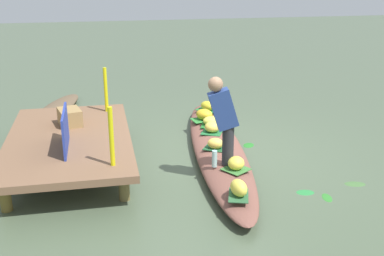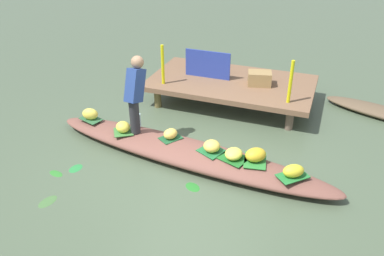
% 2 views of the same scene
% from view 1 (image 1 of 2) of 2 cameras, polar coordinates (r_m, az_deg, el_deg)
% --- Properties ---
extents(canal_water, '(40.00, 40.00, 0.00)m').
position_cam_1_polar(canal_water, '(7.50, 3.13, -3.39)').
color(canal_water, '#4B5B43').
rests_on(canal_water, ground).
extents(dock_platform, '(3.20, 1.80, 0.46)m').
position_cam_1_polar(dock_platform, '(7.23, -14.66, -1.47)').
color(dock_platform, brown).
rests_on(dock_platform, ground).
extents(vendor_boat, '(4.86, 1.28, 0.25)m').
position_cam_1_polar(vendor_boat, '(7.45, 3.14, -2.49)').
color(vendor_boat, brown).
rests_on(vendor_boat, ground).
extents(moored_boat, '(2.24, 1.15, 0.17)m').
position_cam_1_polar(moored_boat, '(10.09, -16.05, 2.31)').
color(moored_boat, brown).
rests_on(moored_boat, ground).
extents(leaf_mat_0, '(0.39, 0.41, 0.01)m').
position_cam_1_polar(leaf_mat_0, '(7.10, 2.84, -2.47)').
color(leaf_mat_0, '#1E542D').
rests_on(leaf_mat_0, vendor_boat).
extents(banana_bunch_0, '(0.27, 0.30, 0.16)m').
position_cam_1_polar(banana_bunch_0, '(7.07, 2.85, -1.87)').
color(banana_bunch_0, '#F9CF55').
rests_on(banana_bunch_0, vendor_boat).
extents(leaf_mat_1, '(0.43, 0.43, 0.01)m').
position_cam_1_polar(leaf_mat_1, '(6.41, 5.33, -4.98)').
color(leaf_mat_1, '#3E7938').
rests_on(leaf_mat_1, vendor_boat).
extents(banana_bunch_1, '(0.32, 0.31, 0.18)m').
position_cam_1_polar(banana_bunch_1, '(6.37, 5.36, -4.25)').
color(banana_bunch_1, '#F9E54B').
rests_on(banana_bunch_1, vendor_boat).
extents(leaf_mat_2, '(0.46, 0.45, 0.01)m').
position_cam_1_polar(leaf_mat_2, '(7.79, 2.46, -0.48)').
color(leaf_mat_2, '#216A36').
rests_on(leaf_mat_2, vendor_boat).
extents(banana_bunch_2, '(0.32, 0.32, 0.18)m').
position_cam_1_polar(banana_bunch_2, '(7.76, 2.47, 0.13)').
color(banana_bunch_2, '#F7D053').
rests_on(banana_bunch_2, vendor_boat).
extents(leaf_mat_3, '(0.38, 0.49, 0.01)m').
position_cam_1_polar(leaf_mat_3, '(8.41, 1.49, 1.02)').
color(leaf_mat_3, '#2D7E34').
rests_on(leaf_mat_3, vendor_boat).
extents(banana_bunch_3, '(0.39, 0.39, 0.20)m').
position_cam_1_polar(banana_bunch_3, '(8.38, 1.50, 1.65)').
color(banana_bunch_3, gold).
rests_on(banana_bunch_3, vendor_boat).
extents(leaf_mat_4, '(0.44, 0.34, 0.01)m').
position_cam_1_polar(leaf_mat_4, '(5.72, 5.65, -8.11)').
color(leaf_mat_4, '#2E6038').
rests_on(leaf_mat_4, vendor_boat).
extents(banana_bunch_4, '(0.30, 0.23, 0.20)m').
position_cam_1_polar(banana_bunch_4, '(5.67, 5.68, -7.22)').
color(banana_bunch_4, '#F9DC4D').
rests_on(banana_bunch_4, vendor_boat).
extents(leaf_mat_5, '(0.48, 0.48, 0.01)m').
position_cam_1_polar(leaf_mat_5, '(8.98, 1.90, 2.18)').
color(leaf_mat_5, '#247433').
rests_on(leaf_mat_5, vendor_boat).
extents(banana_bunch_5, '(0.36, 0.33, 0.17)m').
position_cam_1_polar(banana_bunch_5, '(8.96, 1.90, 2.71)').
color(banana_bunch_5, yellow).
rests_on(banana_bunch_5, vendor_boat).
extents(leaf_mat_6, '(0.49, 0.44, 0.01)m').
position_cam_1_polar(leaf_mat_6, '(8.14, 2.34, 0.38)').
color(leaf_mat_6, '#206626').
rests_on(leaf_mat_6, vendor_boat).
extents(banana_bunch_6, '(0.29, 0.32, 0.15)m').
position_cam_1_polar(banana_bunch_6, '(8.11, 2.34, 0.88)').
color(banana_bunch_6, '#EBDD50').
rests_on(banana_bunch_6, vendor_boat).
extents(vendor_person, '(0.23, 0.44, 1.24)m').
position_cam_1_polar(vendor_person, '(6.31, 3.81, 1.44)').
color(vendor_person, '#28282D').
rests_on(vendor_person, vendor_boat).
extents(water_bottle, '(0.07, 0.07, 0.23)m').
position_cam_1_polar(water_bottle, '(6.44, 2.74, -3.73)').
color(water_bottle, silver).
rests_on(water_bottle, vendor_boat).
extents(market_banner, '(0.92, 0.03, 0.55)m').
position_cam_1_polar(market_banner, '(6.65, -15.08, -0.25)').
color(market_banner, '#283C9A').
rests_on(market_banner, dock_platform).
extents(railing_post_west, '(0.06, 0.06, 0.77)m').
position_cam_1_polar(railing_post_west, '(5.94, -9.73, -1.04)').
color(railing_post_west, yellow).
rests_on(railing_post_west, dock_platform).
extents(railing_post_east, '(0.06, 0.06, 0.77)m').
position_cam_1_polar(railing_post_east, '(8.24, -10.39, 4.58)').
color(railing_post_east, yellow).
rests_on(railing_post_east, dock_platform).
extents(produce_crate, '(0.50, 0.42, 0.26)m').
position_cam_1_polar(produce_crate, '(7.70, -14.56, 1.29)').
color(produce_crate, '#9A7949').
rests_on(produce_crate, dock_platform).
extents(drifting_plant_0, '(0.27, 0.18, 0.01)m').
position_cam_1_polar(drifting_plant_0, '(6.43, 16.02, -8.09)').
color(drifting_plant_0, '#2F7B2C').
rests_on(drifting_plant_0, ground).
extents(drifting_plant_1, '(0.22, 0.32, 0.01)m').
position_cam_1_polar(drifting_plant_1, '(6.93, 19.12, -6.41)').
color(drifting_plant_1, '#436C38').
rests_on(drifting_plant_1, ground).
extents(drifting_plant_2, '(0.30, 0.27, 0.01)m').
position_cam_1_polar(drifting_plant_2, '(7.98, 6.86, -2.07)').
color(drifting_plant_2, '#267627').
rests_on(drifting_plant_2, ground).
extents(drifting_plant_3, '(0.20, 0.26, 0.01)m').
position_cam_1_polar(drifting_plant_3, '(6.50, 13.54, -7.57)').
color(drifting_plant_3, '#29823C').
rests_on(drifting_plant_3, ground).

